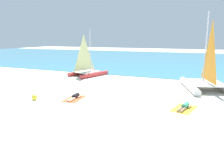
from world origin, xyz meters
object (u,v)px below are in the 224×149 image
at_px(sailboat_white, 206,78).
at_px(sunbather_right, 185,106).
at_px(towel_right, 184,109).
at_px(sailboat_red, 87,69).
at_px(towel_left, 74,99).
at_px(beach_ball, 34,97).
at_px(sunbather_left, 75,97).

distance_m(sailboat_white, sunbather_right, 5.69).
bearing_deg(towel_right, sailboat_red, 145.17).
bearing_deg(sunbather_right, sailboat_red, 161.30).
relative_size(sailboat_red, sunbather_right, 3.28).
xyz_separation_m(sailboat_white, sunbather_right, (-1.31, -5.48, -0.80)).
bearing_deg(sailboat_red, towel_left, -47.98).
distance_m(sailboat_white, beach_ball, 13.23).
bearing_deg(beach_ball, sunbather_right, 12.12).
xyz_separation_m(towel_left, sunbather_left, (-0.01, 0.07, 0.13)).
xyz_separation_m(towel_right, beach_ball, (-9.52, -1.98, 0.18)).
xyz_separation_m(sailboat_white, towel_right, (-1.32, -5.55, -0.92)).
bearing_deg(beach_ball, towel_right, 11.78).
height_order(sunbather_right, beach_ball, beach_ball).
distance_m(sunbather_left, sunbather_right, 7.23).
xyz_separation_m(towel_right, sunbather_right, (0.02, 0.06, 0.13)).
bearing_deg(towel_left, sunbather_right, 6.11).
height_order(towel_right, beach_ball, beach_ball).
bearing_deg(towel_right, towel_left, -174.38).
distance_m(towel_left, towel_right, 7.21).
distance_m(sunbather_left, towel_right, 7.21).
bearing_deg(towel_left, sailboat_red, 113.03).
distance_m(towel_left, sunbather_left, 0.14).
height_order(towel_left, sunbather_left, sunbather_left).
bearing_deg(towel_left, sailboat_white, 36.35).
bearing_deg(sailboat_white, towel_left, -159.33).
bearing_deg(sailboat_red, sunbather_right, -15.57).
bearing_deg(sailboat_white, towel_right, -119.11).
distance_m(sailboat_red, towel_right, 12.95).
relative_size(sailboat_red, beach_ball, 13.42).
bearing_deg(sunbather_right, towel_left, -158.04).
xyz_separation_m(towel_left, beach_ball, (-2.35, -1.28, 0.18)).
bearing_deg(beach_ball, sailboat_white, 34.78).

